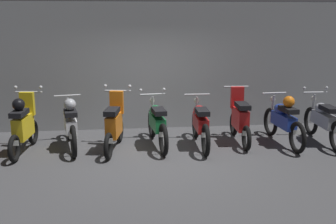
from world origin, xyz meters
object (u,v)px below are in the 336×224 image
Objects in this scene: motorbike_slot_2 at (70,123)px; motorbike_slot_4 at (157,123)px; motorbike_slot_6 at (240,119)px; motorbike_slot_1 at (23,125)px; motorbike_slot_3 at (114,125)px; motorbike_slot_5 at (200,123)px; motorbike_slot_8 at (323,120)px; motorbike_slot_7 at (283,120)px.

motorbike_slot_4 reaches higher than motorbike_slot_2.
motorbike_slot_4 is at bearing -178.50° from motorbike_slot_6.
motorbike_slot_3 is (1.80, -0.04, -0.04)m from motorbike_slot_1.
motorbike_slot_8 is at bearing -0.86° from motorbike_slot_5.
motorbike_slot_4 reaches higher than motorbike_slot_5.
motorbike_slot_1 reaches higher than motorbike_slot_4.
motorbike_slot_3 is at bearing -168.04° from motorbike_slot_4.
motorbike_slot_5 is (3.60, 0.02, -0.08)m from motorbike_slot_1.
motorbike_slot_5 is 1.16× the size of motorbike_slot_6.
motorbike_slot_1 is 1.00× the size of motorbike_slot_6.
motorbike_slot_6 is at bearing 2.47° from motorbike_slot_1.
motorbike_slot_4 is 0.91m from motorbike_slot_5.
motorbike_slot_2 is at bearing -179.93° from motorbike_slot_6.
motorbike_slot_1 is at bearing -177.53° from motorbike_slot_6.
motorbike_slot_7 is (5.40, -0.02, -0.04)m from motorbike_slot_1.
motorbike_slot_6 is at bearing 166.57° from motorbike_slot_7.
motorbike_slot_3 reaches higher than motorbike_slot_6.
motorbike_slot_3 is 0.86× the size of motorbike_slot_4.
motorbike_slot_1 is 0.86× the size of motorbike_slot_5.
motorbike_slot_2 is 0.99× the size of motorbike_slot_4.
motorbike_slot_7 is at bearing 179.71° from motorbike_slot_8.
motorbike_slot_6 reaches higher than motorbike_slot_7.
motorbike_slot_1 reaches higher than motorbike_slot_6.
motorbike_slot_6 is at bearing 173.06° from motorbike_slot_8.
motorbike_slot_4 is 1.00× the size of motorbike_slot_5.
motorbike_slot_7 is (4.50, -0.21, 0.00)m from motorbike_slot_2.
motorbike_slot_1 is 3.60m from motorbike_slot_5.
motorbike_slot_6 is 0.92m from motorbike_slot_7.
motorbike_slot_7 is at bearing -1.14° from motorbike_slot_5.
motorbike_slot_3 is at bearing -179.78° from motorbike_slot_8.
motorbike_slot_5 is at bearing -3.68° from motorbike_slot_2.
motorbike_slot_7 is (2.70, -0.17, 0.03)m from motorbike_slot_4.
motorbike_slot_4 is (0.89, 0.19, -0.04)m from motorbike_slot_3.
motorbike_slot_5 is at bearing 179.14° from motorbike_slot_8.
motorbike_slot_3 reaches higher than motorbike_slot_4.
motorbike_slot_5 is 1.80m from motorbike_slot_7.
motorbike_slot_3 is 1.79m from motorbike_slot_5.
motorbike_slot_5 is 0.92m from motorbike_slot_6.
motorbike_slot_3 reaches higher than motorbike_slot_5.
motorbike_slot_3 is 4.49m from motorbike_slot_8.
motorbike_slot_1 reaches higher than motorbike_slot_5.
motorbike_slot_1 is 1.01× the size of motorbike_slot_3.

